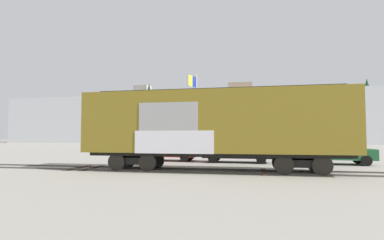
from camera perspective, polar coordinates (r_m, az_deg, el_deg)
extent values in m
plane|color=gray|center=(15.64, 6.40, -9.69)|extent=(260.00, 260.00, 0.00)
cube|color=#4C4742|center=(15.02, 3.93, -9.82)|extent=(59.94, 2.77, 0.08)
cube|color=#4C4742|center=(16.44, 4.58, -9.23)|extent=(59.94, 2.77, 0.08)
cube|color=#423323|center=(18.34, -20.72, -8.42)|extent=(0.35, 2.51, 0.07)
cube|color=#423323|center=(17.91, -18.39, -8.60)|extent=(0.35, 2.51, 0.07)
cube|color=#423323|center=(15.62, 13.51, -9.50)|extent=(0.35, 2.51, 0.07)
cube|color=olive|center=(15.64, 4.23, -0.44)|extent=(13.47, 3.58, 3.08)
cube|color=#2D2823|center=(15.81, 4.20, 5.57)|extent=(12.69, 0.96, 0.24)
cube|color=#999999|center=(14.58, -4.60, 0.06)|extent=(2.94, 0.16, 1.69)
cube|color=silver|center=(14.48, -3.56, -4.19)|extent=(3.89, 0.20, 1.10)
cube|color=black|center=(15.65, 4.25, -6.44)|extent=(13.15, 2.22, 0.20)
cube|color=black|center=(16.72, -10.35, -7.47)|extent=(2.16, 1.43, 0.36)
cylinder|color=black|center=(16.41, -14.07, -7.69)|extent=(0.92, 0.16, 0.92)
cylinder|color=black|center=(17.71, -12.06, -7.37)|extent=(0.92, 0.16, 0.92)
cylinder|color=black|center=(15.76, -8.42, -7.94)|extent=(0.92, 0.16, 0.92)
cylinder|color=black|center=(17.12, -6.78, -7.57)|extent=(0.92, 0.16, 0.92)
cube|color=black|center=(15.73, 19.81, -7.62)|extent=(2.16, 1.43, 0.36)
cylinder|color=black|center=(14.92, 16.97, -8.12)|extent=(0.92, 0.16, 0.92)
cylinder|color=black|center=(16.35, 16.46, -7.67)|extent=(0.92, 0.16, 0.92)
cylinder|color=black|center=(15.18, 23.43, -7.91)|extent=(0.92, 0.16, 0.92)
cylinder|color=black|center=(16.59, 22.37, -7.50)|extent=(0.92, 0.16, 0.92)
cylinder|color=silver|center=(27.73, 0.85, 0.77)|extent=(0.12, 0.12, 7.34)
sphere|color=#D8CC66|center=(28.23, 0.84, 8.39)|extent=(0.18, 0.18, 0.18)
cube|color=navy|center=(27.39, 0.05, 7.33)|extent=(0.41, 1.48, 0.97)
cube|color=yellow|center=(27.06, -0.34, 7.46)|extent=(0.23, 0.74, 0.97)
cube|color=silver|center=(88.83, 12.49, -0.09)|extent=(140.80, 33.76, 12.68)
cube|color=#8C725B|center=(79.77, 9.10, 5.82)|extent=(6.25, 4.60, 2.85)
cube|color=#9E9384|center=(86.40, -9.35, 5.29)|extent=(4.48, 3.44, 3.31)
cone|color=#193D23|center=(84.97, 30.15, 5.77)|extent=(1.60, 1.60, 3.20)
cone|color=#193D23|center=(82.15, -8.11, 5.71)|extent=(1.65, 1.65, 3.30)
cube|color=#B21E1E|center=(22.46, -4.61, -5.85)|extent=(4.47, 2.00, 0.80)
cube|color=#2D333D|center=(22.49, -5.07, -3.98)|extent=(2.27, 1.73, 0.66)
cylinder|color=black|center=(22.96, -0.39, -6.79)|extent=(0.65, 0.24, 0.64)
cylinder|color=black|center=(21.26, -1.38, -7.09)|extent=(0.65, 0.24, 0.64)
cylinder|color=black|center=(23.77, -7.51, -6.64)|extent=(0.65, 0.24, 0.64)
cylinder|color=black|center=(22.13, -9.01, -6.89)|extent=(0.65, 0.24, 0.64)
cube|color=black|center=(21.15, 8.58, -6.10)|extent=(4.71, 1.81, 0.72)
cube|color=#2D333D|center=(21.15, 8.01, -4.23)|extent=(2.12, 1.59, 0.66)
cylinder|color=black|center=(21.94, 12.92, -6.89)|extent=(0.64, 0.23, 0.64)
cylinder|color=black|center=(20.30, 12.93, -7.20)|extent=(0.64, 0.23, 0.64)
cylinder|color=black|center=(22.16, 4.61, -6.92)|extent=(0.64, 0.23, 0.64)
cylinder|color=black|center=(20.55, 3.95, -7.22)|extent=(0.64, 0.23, 0.64)
cube|color=#1E5933|center=(21.59, 25.54, -5.82)|extent=(4.43, 1.82, 0.68)
cube|color=#2D333D|center=(21.51, 24.75, -3.98)|extent=(2.14, 1.61, 0.72)
cylinder|color=black|center=(22.78, 28.81, -6.44)|extent=(0.64, 0.23, 0.64)
cylinder|color=black|center=(21.18, 30.04, -6.69)|extent=(0.64, 0.23, 0.64)
cylinder|color=black|center=(22.17, 21.28, -6.71)|extent=(0.64, 0.23, 0.64)
cylinder|color=black|center=(20.52, 21.94, -7.01)|extent=(0.64, 0.23, 0.64)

